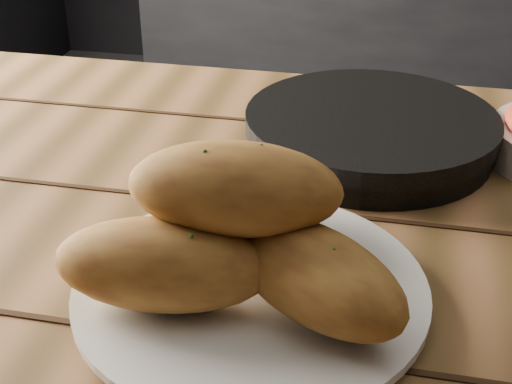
% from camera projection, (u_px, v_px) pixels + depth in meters
% --- Properties ---
extents(table, '(1.41, 0.95, 0.75)m').
position_uv_depth(table, '(303.00, 360.00, 0.65)').
color(table, '#996339').
rests_on(table, ground).
extents(plate, '(0.28, 0.28, 0.02)m').
position_uv_depth(plate, '(251.00, 291.00, 0.57)').
color(plate, white).
rests_on(plate, table).
extents(bread_rolls, '(0.28, 0.24, 0.12)m').
position_uv_depth(bread_rolls, '(242.00, 233.00, 0.54)').
color(bread_rolls, '#C08C35').
rests_on(bread_rolls, plate).
extents(skillet, '(0.41, 0.28, 0.05)m').
position_uv_depth(skillet, '(372.00, 131.00, 0.80)').
color(skillet, black).
rests_on(skillet, table).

